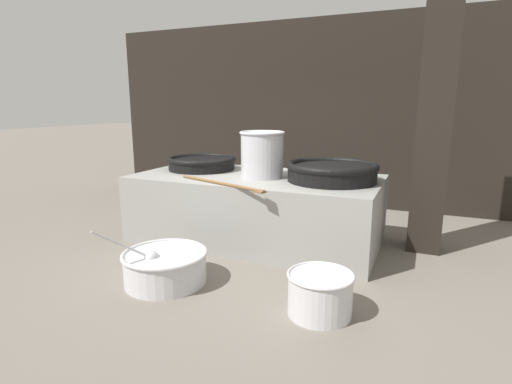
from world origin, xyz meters
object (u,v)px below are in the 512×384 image
Objects in this scene: cook at (267,173)px; stock_pot at (262,154)px; giant_wok_far at (332,171)px; prep_bowl_vegetables at (165,265)px; giant_wok_near at (202,163)px; prep_bowl_meat at (320,292)px.

stock_pot is at bearing 98.04° from cook.
giant_wok_far is 1.90× the size of stock_pot.
stock_pot is at bearing 75.40° from prep_bowl_vegetables.
cook is (-0.43, 1.27, -0.50)m from stock_pot.
giant_wok_near is at bearing 175.42° from giant_wok_far.
giant_wok_near reaches higher than prep_bowl_meat.
prep_bowl_meat is (2.46, -1.99, -0.84)m from giant_wok_near.
prep_bowl_vegetables reaches higher than prep_bowl_meat.
prep_bowl_meat is (0.34, -1.81, -0.87)m from giant_wok_far.
giant_wok_near is 1.67× the size of stock_pot.
giant_wok_far is at bearing 4.73° from stock_pot.
giant_wok_near is 1.27m from cook.
cook is 3.52m from prep_bowl_meat.
cook is 2.29× the size of prep_bowl_meat.
giant_wok_near is at bearing 141.15° from prep_bowl_meat.
giant_wok_near is 1.69× the size of prep_bowl_meat.
giant_wok_near is 0.74× the size of cook.
prep_bowl_meat is at bearing 0.06° from prep_bowl_vegetables.
cook is at bearing 108.63° from stock_pot.
giant_wok_near is 1.19m from stock_pot.
giant_wok_near is 0.88× the size of giant_wok_far.
giant_wok_far is 1.86m from cook.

